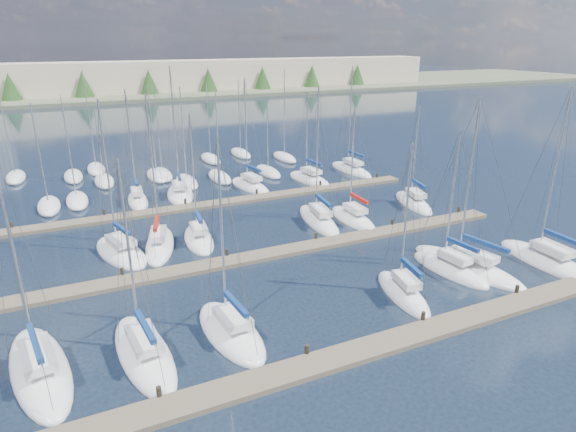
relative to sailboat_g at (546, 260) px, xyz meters
name	(u,v)px	position (x,y,z in m)	size (l,w,h in m)	color
ground	(167,149)	(-18.51, 54.24, -0.18)	(400.00, 400.00, 0.00)	#1B2636
dock_near	(377,346)	(-18.51, -3.75, -0.03)	(44.00, 1.93, 1.10)	#6B5E4C
dock_mid	(278,252)	(-18.51, 10.25, -0.03)	(44.00, 1.93, 1.10)	#6B5E4C
dock_far	(225,202)	(-18.51, 24.25, -0.03)	(44.00, 1.93, 1.10)	#6B5E4C
sailboat_g	(546,260)	(0.00, 0.00, 0.00)	(3.32, 8.71, 14.27)	white
sailboat_o	(180,194)	(-22.17, 29.09, 0.01)	(4.11, 8.20, 14.65)	white
sailboat_l	(353,219)	(-8.79, 14.30, 0.00)	(2.61, 7.43, 11.39)	white
sailboat_c	(231,331)	(-25.56, 1.10, 0.00)	(3.47, 7.72, 12.65)	white
sailboat_m	(413,203)	(-0.39, 15.71, 0.00)	(4.20, 7.97, 10.86)	white
sailboat_r	(351,170)	(0.83, 30.11, 0.01)	(2.78, 8.73, 14.11)	white
sailboat_i	(160,245)	(-26.96, 15.78, 0.01)	(4.25, 8.42, 13.34)	white
sailboat_b	(144,353)	(-30.60, 1.12, -0.01)	(3.45, 8.70, 11.77)	white
sailboat_d	(403,293)	(-13.41, 0.50, 0.01)	(3.24, 6.88, 11.20)	white
sailboat_q	(309,179)	(-6.29, 28.36, -0.01)	(3.72, 8.03, 11.37)	white
sailboat_a	(40,369)	(-35.83, 1.98, -0.01)	(4.27, 9.57, 13.11)	white
sailboat_n	(138,201)	(-26.85, 28.62, 0.02)	(2.46, 6.88, 12.50)	white
sailboat_k	(319,220)	(-12.01, 15.31, 0.01)	(3.59, 9.10, 13.44)	white
sailboat_e	(450,269)	(-7.94, 1.97, 0.01)	(3.01, 7.19, 11.41)	white
sailboat_p	(250,186)	(-13.94, 28.73, 0.00)	(3.69, 8.04, 13.22)	white
sailboat_h	(121,252)	(-30.13, 15.67, 0.00)	(4.80, 8.25, 13.10)	white
sailboat_f	(467,266)	(-6.41, 1.78, 0.00)	(4.61, 9.92, 13.55)	white
sailboat_j	(199,239)	(-23.64, 15.60, 0.00)	(3.03, 6.91, 11.59)	white
distant_boats	(159,174)	(-22.85, 38.00, 0.11)	(36.93, 20.75, 13.30)	#9EA0A5
shoreline	(60,70)	(-31.80, 144.01, 7.26)	(400.00, 60.00, 38.00)	#666B51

